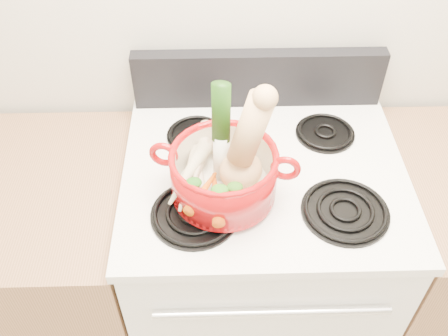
{
  "coord_description": "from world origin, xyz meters",
  "views": [
    {
      "loc": [
        -0.14,
        0.44,
        1.93
      ],
      "look_at": [
        -0.12,
        1.28,
        1.08
      ],
      "focal_mm": 40.0,
      "sensor_mm": 36.0,
      "label": 1
    }
  ],
  "objects_px": {
    "dutch_oven": "(224,174)",
    "leek": "(221,132)",
    "squash": "(242,144)",
    "stove_body": "(256,269)"
  },
  "relations": [
    {
      "from": "dutch_oven",
      "to": "leek",
      "type": "bearing_deg",
      "value": 109.7
    },
    {
      "from": "stove_body",
      "to": "dutch_oven",
      "type": "distance_m",
      "value": 0.59
    },
    {
      "from": "dutch_oven",
      "to": "leek",
      "type": "distance_m",
      "value": 0.11
    },
    {
      "from": "dutch_oven",
      "to": "squash",
      "type": "height_order",
      "value": "squash"
    },
    {
      "from": "dutch_oven",
      "to": "leek",
      "type": "height_order",
      "value": "leek"
    },
    {
      "from": "stove_body",
      "to": "dutch_oven",
      "type": "xyz_separation_m",
      "value": [
        -0.12,
        -0.1,
        0.57
      ]
    },
    {
      "from": "stove_body",
      "to": "squash",
      "type": "bearing_deg",
      "value": -127.44
    },
    {
      "from": "squash",
      "to": "leek",
      "type": "bearing_deg",
      "value": 121.29
    },
    {
      "from": "stove_body",
      "to": "leek",
      "type": "height_order",
      "value": "leek"
    },
    {
      "from": "stove_body",
      "to": "leek",
      "type": "xyz_separation_m",
      "value": [
        -0.12,
        -0.06,
        0.68
      ]
    }
  ]
}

